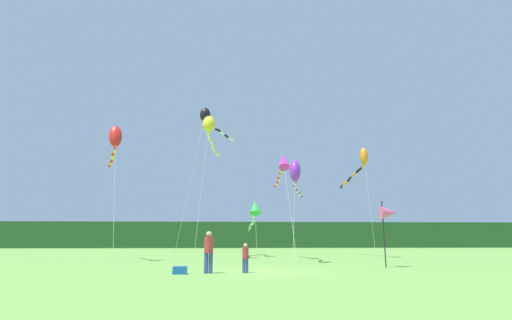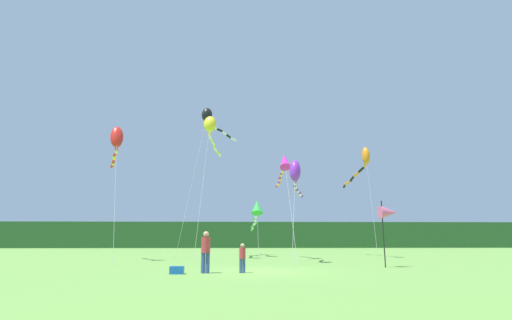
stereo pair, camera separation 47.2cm
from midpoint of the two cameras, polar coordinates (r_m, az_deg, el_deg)
The scene contains 13 objects.
ground_plane at distance 18.14m, azimuth 1.52°, elevation -16.16°, with size 120.00×120.00×0.00m, color #6B9E42.
distant_treeline at distance 63.06m, azimuth -1.15°, elevation -11.02°, with size 108.00×3.03×4.05m, color #234C23.
person_adult at distance 17.26m, azimuth -6.66°, elevation -13.02°, with size 0.39×0.39×1.78m.
person_child at distance 17.32m, azimuth -1.23°, elevation -14.06°, with size 0.28×0.28×1.25m.
cooler_box at distance 17.13m, azimuth -10.83°, elevation -15.71°, with size 0.57×0.38×0.32m, color #1959B2.
banner_flag_pole at distance 21.78m, azimuth 19.59°, elevation -7.40°, with size 0.90×0.70×3.43m.
kite_orange at distance 32.63m, azimuth 15.86°, elevation -0.30°, with size 0.67×8.31×8.65m.
kite_red at distance 28.21m, azimuth -19.49°, elevation 2.81°, with size 3.00×7.18×9.16m.
kite_purple at distance 24.49m, azimuth 6.38°, elevation -1.93°, with size 1.58×5.54×6.45m.
kite_magenta at distance 29.12m, azimuth 4.62°, elevation -0.54°, with size 0.87×8.21×7.92m.
kite_black at distance 33.85m, azimuth -6.56°, elevation 6.27°, with size 4.37×5.72×12.62m.
kite_yellow at distance 29.95m, azimuth -6.28°, elevation 4.75°, with size 1.21×8.90×10.74m.
kite_green at distance 32.91m, azimuth 0.50°, elevation -7.32°, with size 1.05×7.15×4.81m.
Camera 2 is at (-0.91, -18.05, 1.47)m, focal length 27.04 mm.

